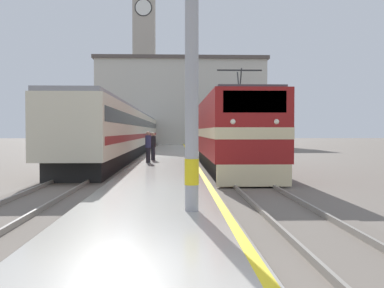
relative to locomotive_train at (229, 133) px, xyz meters
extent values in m
plane|color=#70665B|center=(-3.47, 11.73, -2.00)|extent=(200.00, 200.00, 0.00)
cube|color=#ADA89E|center=(-3.47, 6.73, -1.86)|extent=(3.73, 140.00, 0.28)
cube|color=yellow|center=(-1.76, 6.73, -1.72)|extent=(0.20, 140.00, 0.00)
cube|color=#70665B|center=(0.00, 6.73, -1.99)|extent=(2.84, 140.00, 0.02)
cube|color=gray|center=(-0.72, 6.73, -1.91)|extent=(0.07, 140.00, 0.14)
cube|color=gray|center=(0.72, 6.73, -1.91)|extent=(0.07, 140.00, 0.14)
cube|color=#70665B|center=(-7.11, 6.73, -1.99)|extent=(2.84, 140.00, 0.02)
cube|color=gray|center=(-7.83, 6.73, -1.91)|extent=(0.07, 140.00, 0.14)
cube|color=gray|center=(-6.39, 6.73, -1.91)|extent=(0.07, 140.00, 0.14)
cube|color=black|center=(0.00, 0.04, -1.55)|extent=(2.46, 14.65, 0.90)
cube|color=maroon|center=(0.00, 0.04, 0.32)|extent=(2.90, 15.92, 2.84)
cube|color=beige|center=(0.00, 0.04, 0.04)|extent=(2.92, 15.94, 0.44)
cube|color=beige|center=(0.00, -7.77, -1.51)|extent=(2.75, 0.30, 0.81)
cube|color=black|center=(0.00, -7.86, 1.19)|extent=(2.32, 0.12, 0.80)
sphere|color=white|center=(-0.80, -7.90, 0.46)|extent=(0.20, 0.20, 0.20)
sphere|color=white|center=(0.80, -7.90, 0.46)|extent=(0.20, 0.20, 0.20)
cube|color=#4C4C51|center=(0.00, 0.04, 1.80)|extent=(2.61, 15.13, 0.12)
cylinder|color=#333333|center=(0.00, -4.29, 2.36)|extent=(0.06, 0.63, 1.03)
cylinder|color=#333333|center=(0.00, -3.59, 2.36)|extent=(0.06, 0.63, 1.03)
cube|color=#262626|center=(0.00, -3.94, 2.86)|extent=(2.03, 0.08, 0.06)
cube|color=black|center=(-7.11, 17.16, -1.55)|extent=(2.46, 46.28, 0.90)
cube|color=beige|center=(-7.11, 17.16, 0.27)|extent=(2.90, 48.20, 2.75)
cube|color=black|center=(-7.11, 17.16, 0.82)|extent=(2.92, 47.24, 0.64)
cube|color=maroon|center=(-7.11, 17.16, -0.28)|extent=(2.92, 47.24, 0.36)
cube|color=gray|center=(-7.11, 17.16, 1.74)|extent=(2.67, 48.20, 0.20)
cylinder|color=#9E9EA3|center=(-2.51, -13.86, 2.00)|extent=(0.31, 0.31, 7.43)
cylinder|color=yellow|center=(-2.51, -13.86, -0.82)|extent=(0.33, 0.33, 0.60)
cylinder|color=#23232D|center=(-4.48, 2.01, -1.28)|extent=(0.26, 0.26, 0.87)
cylinder|color=navy|center=(-4.48, 2.01, -0.49)|extent=(0.34, 0.34, 0.72)
sphere|color=tan|center=(-4.48, 2.01, -0.01)|extent=(0.24, 0.24, 0.24)
cylinder|color=#23232D|center=(-4.31, 4.31, -1.30)|extent=(0.26, 0.26, 0.83)
cylinder|color=black|center=(-4.31, 4.31, -0.54)|extent=(0.34, 0.34, 0.70)
sphere|color=tan|center=(-4.31, 4.31, -0.08)|extent=(0.23, 0.23, 0.23)
cube|color=#ADA393|center=(-8.02, 50.36, 10.22)|extent=(3.55, 3.55, 24.43)
cylinder|color=black|center=(-8.02, 48.56, 19.95)|extent=(2.79, 0.06, 2.79)
cylinder|color=white|center=(-8.02, 48.53, 19.95)|extent=(2.49, 0.10, 2.49)
cube|color=beige|center=(-2.07, 42.89, 4.18)|extent=(24.44, 7.25, 12.36)
cube|color=#564C47|center=(-2.07, 42.89, 10.61)|extent=(25.04, 7.85, 0.50)
camera|label=1|loc=(-2.88, -24.14, 0.11)|focal=42.00mm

